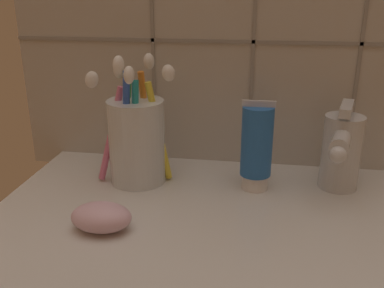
# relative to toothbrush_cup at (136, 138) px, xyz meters

# --- Properties ---
(sink_counter) EXTENTS (0.58, 0.39, 0.02)m
(sink_counter) POSITION_rel_toothbrush_cup_xyz_m (0.14, -0.10, -0.07)
(sink_counter) COLOR silver
(sink_counter) RESTS_ON ground
(toothbrush_cup) EXTENTS (0.12, 0.09, 0.18)m
(toothbrush_cup) POSITION_rel_toothbrush_cup_xyz_m (0.00, 0.00, 0.00)
(toothbrush_cup) COLOR silver
(toothbrush_cup) RESTS_ON sink_counter
(toothpaste_tube) EXTENTS (0.04, 0.04, 0.12)m
(toothpaste_tube) POSITION_rel_toothbrush_cup_xyz_m (0.16, 0.00, -0.00)
(toothpaste_tube) COLOR white
(toothpaste_tube) RESTS_ON sink_counter
(sink_faucet) EXTENTS (0.05, 0.11, 0.12)m
(sink_faucet) POSITION_rel_toothbrush_cup_xyz_m (0.27, 0.02, -0.01)
(sink_faucet) COLOR silver
(sink_faucet) RESTS_ON sink_counter
(soap_bar) EXTENTS (0.07, 0.05, 0.03)m
(soap_bar) POSITION_rel_toothbrush_cup_xyz_m (-0.00, -0.13, -0.05)
(soap_bar) COLOR #DBB2C6
(soap_bar) RESTS_ON sink_counter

